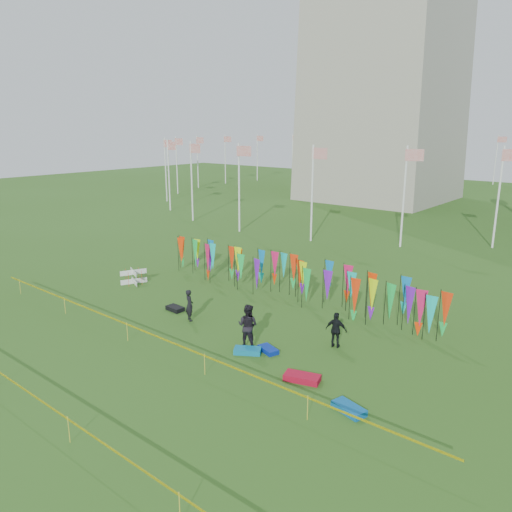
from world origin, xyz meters
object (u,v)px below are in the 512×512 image
Objects in this scene: person_left at (189,305)px; kite_bag_teal at (349,409)px; box_kite at (134,277)px; kite_bag_blue at (268,350)px; person_mid at (248,326)px; kite_bag_red at (302,378)px; kite_bag_black at (175,308)px; kite_bag_turquoise at (248,351)px; person_right at (336,330)px.

person_left is 10.54m from kite_bag_teal.
kite_bag_teal is (17.34, -4.08, -0.34)m from box_kite.
person_mid is at bearing -172.28° from kite_bag_blue.
kite_bag_red is at bearing -24.12° from kite_bag_blue.
box_kite is at bearing 9.60° from person_left.
kite_bag_black is (-6.89, 0.75, 0.01)m from kite_bag_blue.
person_left is at bearing 168.10° from kite_bag_turquoise.
person_right reaches higher than kite_bag_teal.
person_left is 1.82m from kite_bag_black.
kite_bag_turquoise is 6.45m from kite_bag_black.
person_right is 9.03m from kite_bag_black.
person_right is 3.54m from kite_bag_red.
kite_bag_black is at bearing -5.30° from person_right.
person_right is 1.35× the size of kite_bag_teal.
person_left reaches higher than kite_bag_blue.
person_left is 0.82× the size of person_mid.
kite_bag_teal reaches higher than kite_bag_blue.
kite_bag_blue is (1.04, 0.14, -0.88)m from person_mid.
box_kite is at bearing 167.36° from kite_bag_red.
person_mid is (11.28, -2.33, 0.52)m from box_kite.
person_mid reaches higher than kite_bag_black.
kite_bag_red is (0.58, -3.42, -0.68)m from person_right.
person_mid is 1.44× the size of kite_bag_red.
kite_bag_teal is (6.06, -1.75, -0.87)m from person_mid.
kite_bag_turquoise is (11.72, -2.86, -0.34)m from box_kite.
kite_bag_teal is (5.02, -1.89, 0.01)m from kite_bag_blue.
person_right is at bearing 99.62° from kite_bag_red.
person_left reaches higher than kite_bag_black.
kite_bag_blue is at bearing 159.36° from kite_bag_teal.
kite_bag_red is at bearing -8.54° from kite_bag_turquoise.
person_right reaches higher than kite_bag_blue.
kite_bag_black is at bearing 167.22° from kite_bag_turquoise.
box_kite reaches higher than kite_bag_teal.
person_right is at bearing 48.70° from kite_bag_turquoise.
kite_bag_black is at bearing 167.49° from kite_bag_teal.
box_kite reaches higher than kite_bag_turquoise.
box_kite is 12.07m from kite_bag_turquoise.
person_left is 1.35× the size of kite_bag_teal.
person_right is 1.68× the size of kite_bag_blue.
person_left is at bearing -20.38° from person_mid.
kite_bag_teal is at bearing 111.00° from person_right.
box_kite is at bearing -25.97° from person_mid.
person_mid reaches higher than kite_bag_blue.
kite_bag_turquoise is 0.84× the size of kite_bag_red.
kite_bag_blue is at bearing 173.42° from person_mid.
kite_bag_turquoise is (0.44, -0.53, -0.87)m from person_mid.
person_left is at bearing -15.30° from kite_bag_black.
box_kite is 17.81m from kite_bag_teal.
person_left is at bearing 167.93° from kite_bag_teal.
kite_bag_blue is at bearing 48.28° from kite_bag_turquoise.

